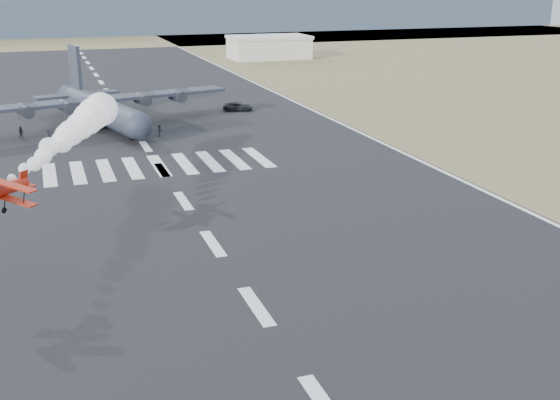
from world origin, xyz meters
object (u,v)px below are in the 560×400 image
support_vehicle (238,107)px  crew_b (80,131)px  crew_a (61,138)px  crew_h (21,133)px  crew_g (48,136)px  crew_c (160,130)px  aerobatic_biplane (2,190)px  hangar_right (269,47)px  transport_aircraft (101,107)px  crew_f (67,127)px  crew_e (134,133)px  crew_d (90,126)px

support_vehicle → crew_b: 28.02m
crew_a → crew_b: bearing=-79.8°
support_vehicle → crew_a: (-28.05, -15.57, 0.22)m
crew_a → crew_h: size_ratio=1.08×
crew_g → crew_c: bearing=-106.3°
aerobatic_biplane → crew_b: size_ratio=3.42×
hangar_right → crew_h: (-61.01, -80.17, -2.18)m
transport_aircraft → crew_g: (-7.57, -8.81, -1.90)m
aerobatic_biplane → crew_c: size_ratio=3.39×
crew_f → hangar_right: bearing=-63.7°
support_vehicle → crew_h: size_ratio=2.90×
hangar_right → aerobatic_biplane: bearing=-115.6°
crew_h → crew_e: bearing=-11.7°
transport_aircraft → crew_a: size_ratio=20.52×
crew_h → crew_f: bearing=23.9°
support_vehicle → crew_e: bearing=150.5°
crew_a → crew_f: crew_a is taller
crew_b → crew_d: size_ratio=1.08×
crew_d → crew_b: bearing=110.9°
crew_b → crew_c: bearing=-174.8°
aerobatic_biplane → crew_g: aerobatic_biplane is taller
aerobatic_biplane → crew_c: 47.17m
aerobatic_biplane → crew_d: size_ratio=3.69×
transport_aircraft → crew_d: bearing=-136.7°
support_vehicle → crew_f: size_ratio=2.90×
crew_a → crew_e: crew_a is taller
crew_c → crew_f: 13.32m
hangar_right → transport_aircraft: bearing=-123.7°
aerobatic_biplane → crew_b: bearing=98.8°
hangar_right → support_vehicle: (-28.09, -69.70, -2.34)m
crew_a → crew_h: (-4.87, 5.10, -0.06)m
crew_b → crew_c: crew_c is taller
crew_f → crew_g: 5.90m
hangar_right → transport_aircraft: transport_aircraft is taller
crew_d → crew_h: (-9.05, -2.04, 0.05)m
transport_aircraft → crew_f: size_ratio=22.06×
support_vehicle → hangar_right: bearing=-1.6°
aerobatic_biplane → crew_h: bearing=108.0°
support_vehicle → crew_h: (-32.92, -10.47, 0.16)m
crew_f → crew_b: bearing=179.1°
support_vehicle → crew_b: size_ratio=2.85×
hangar_right → crew_b: hangar_right is taller
aerobatic_biplane → support_vehicle: bearing=78.6°
crew_a → crew_f: (1.09, 6.70, -0.06)m
support_vehicle → crew_a: 32.08m
aerobatic_biplane → crew_h: aerobatic_biplane is taller
crew_h → hangar_right: bearing=61.6°
crew_f → transport_aircraft: bearing=-83.7°
aerobatic_biplane → crew_d: (9.34, 49.83, -5.84)m
crew_a → crew_e: (9.29, -0.22, -0.01)m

